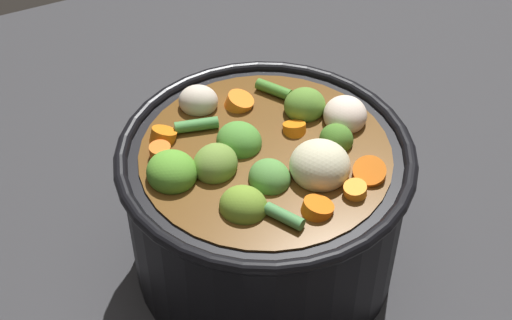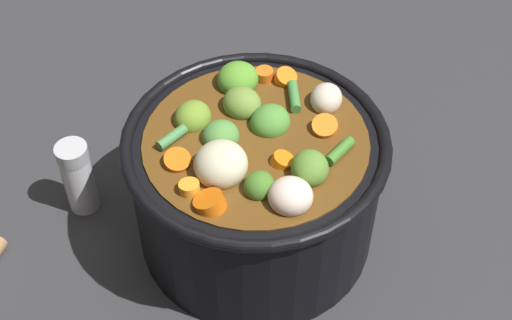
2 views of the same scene
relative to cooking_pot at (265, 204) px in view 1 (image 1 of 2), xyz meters
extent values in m
plane|color=#2D2D30|center=(0.00, 0.00, -0.08)|extent=(1.10, 1.10, 0.00)
cylinder|color=black|center=(0.00, 0.00, -0.01)|extent=(0.25, 0.25, 0.14)
torus|color=black|center=(0.00, 0.00, 0.06)|extent=(0.26, 0.26, 0.01)
cylinder|color=brown|center=(0.00, 0.00, 0.00)|extent=(0.22, 0.22, 0.13)
ellipsoid|color=#518C3E|center=(-0.01, -0.03, 0.07)|extent=(0.04, 0.04, 0.03)
ellipsoid|color=#457627|center=(0.06, -0.02, 0.07)|extent=(0.04, 0.04, 0.03)
ellipsoid|color=olive|center=(-0.04, -0.05, 0.07)|extent=(0.05, 0.05, 0.03)
ellipsoid|color=#4D8E35|center=(-0.02, 0.02, 0.07)|extent=(0.05, 0.05, 0.03)
ellipsoid|color=#588630|center=(0.06, 0.03, 0.07)|extent=(0.05, 0.04, 0.03)
ellipsoid|color=#56962E|center=(-0.08, 0.01, 0.07)|extent=(0.05, 0.05, 0.03)
ellipsoid|color=olive|center=(-0.05, 0.00, 0.07)|extent=(0.05, 0.05, 0.03)
cylinder|color=orange|center=(0.04, 0.01, 0.07)|extent=(0.03, 0.03, 0.02)
cylinder|color=#DC5F0E|center=(0.01, -0.08, 0.07)|extent=(0.03, 0.03, 0.02)
cylinder|color=orange|center=(-0.07, 0.05, 0.07)|extent=(0.03, 0.03, 0.02)
cylinder|color=#D95F0E|center=(0.07, -0.06, 0.07)|extent=(0.04, 0.04, 0.02)
cylinder|color=orange|center=(0.04, -0.08, 0.07)|extent=(0.02, 0.02, 0.02)
cylinder|color=orange|center=(0.01, 0.07, 0.07)|extent=(0.04, 0.04, 0.02)
cylinder|color=orange|center=(-0.08, 0.03, 0.07)|extent=(0.03, 0.03, 0.02)
ellipsoid|color=beige|center=(-0.03, 0.08, 0.07)|extent=(0.05, 0.05, 0.03)
ellipsoid|color=beige|center=(0.03, -0.04, 0.07)|extent=(0.07, 0.07, 0.04)
ellipsoid|color=beige|center=(0.08, 0.01, 0.07)|extent=(0.05, 0.05, 0.03)
cylinder|color=#478346|center=(-0.02, -0.08, 0.07)|extent=(0.03, 0.03, 0.01)
cylinder|color=#427B2A|center=(0.04, 0.07, 0.07)|extent=(0.03, 0.03, 0.01)
cylinder|color=#448240|center=(-0.04, 0.05, 0.07)|extent=(0.04, 0.02, 0.01)
camera|label=1|loc=(-0.21, -0.42, 0.51)|focal=53.24mm
camera|label=2|loc=(0.46, -0.14, 0.56)|focal=50.94mm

